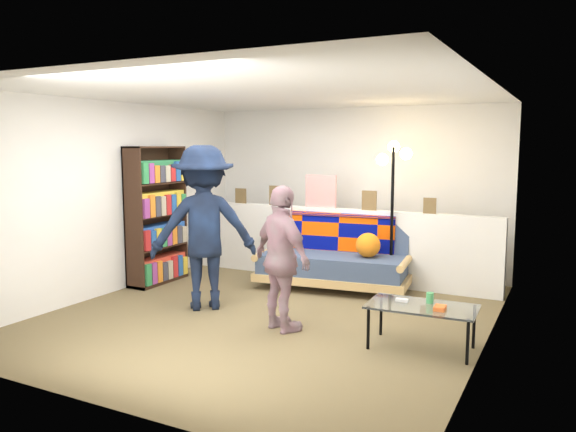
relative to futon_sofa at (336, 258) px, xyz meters
The scene contains 10 objects.
ground 1.49m from the futon_sofa, 97.31° to the right, with size 5.00×5.00×0.00m, color brown.
room_shell 1.60m from the futon_sofa, 100.86° to the right, with size 4.60×5.05×2.45m.
half_wall_ledge 0.43m from the futon_sofa, 115.72° to the left, with size 4.45×0.15×1.00m, color silver.
ledge_decor 0.95m from the futon_sofa, 138.74° to the left, with size 2.97×0.02×0.45m.
futon_sofa is the anchor object (origin of this frame).
bookshelf 2.46m from the futon_sofa, 159.39° to the right, with size 0.31×0.92×1.84m.
coffee_table 2.33m from the futon_sofa, 47.90° to the right, with size 0.99×0.57×0.51m.
floor_lamp 1.20m from the futon_sofa, 20.17° to the left, with size 0.44×0.37×1.91m.
person_left 1.91m from the futon_sofa, 122.52° to the right, with size 1.20×0.69×1.86m, color black.
person_right 1.89m from the futon_sofa, 84.43° to the right, with size 0.86×0.36×1.47m, color #C78196.
Camera 1 is at (2.92, -5.28, 1.86)m, focal length 35.00 mm.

